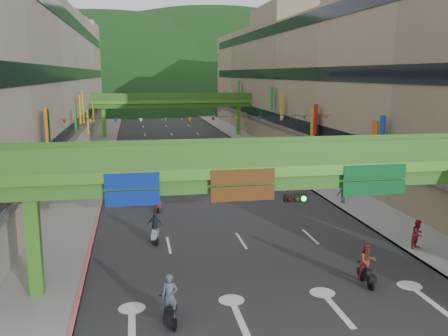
{
  "coord_description": "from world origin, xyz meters",
  "views": [
    {
      "loc": [
        -6.35,
        -16.92,
        10.24
      ],
      "look_at": [
        0.0,
        18.0,
        3.5
      ],
      "focal_mm": 40.0,
      "sensor_mm": 36.0,
      "label": 1
    }
  ],
  "objects_px": {
    "overpass_near": "(290,181)",
    "car_yellow": "(218,148)",
    "scooter_rider_mid": "(367,264)",
    "car_silver": "(130,166)",
    "scooter_rider_near": "(170,301)",
    "pedestrian_red": "(418,237)"
  },
  "relations": [
    {
      "from": "scooter_rider_mid",
      "to": "pedestrian_red",
      "type": "distance_m",
      "value": 6.61
    },
    {
      "from": "scooter_rider_mid",
      "to": "car_silver",
      "type": "relative_size",
      "value": 0.51
    },
    {
      "from": "scooter_rider_near",
      "to": "pedestrian_red",
      "type": "xyz_separation_m",
      "value": [
        14.92,
        6.24,
        -0.18
      ]
    },
    {
      "from": "scooter_rider_mid",
      "to": "car_yellow",
      "type": "xyz_separation_m",
      "value": [
        -0.28,
        41.62,
        -0.4
      ]
    },
    {
      "from": "car_yellow",
      "to": "overpass_near",
      "type": "bearing_deg",
      "value": -89.51
    },
    {
      "from": "scooter_rider_near",
      "to": "scooter_rider_mid",
      "type": "height_order",
      "value": "scooter_rider_near"
    },
    {
      "from": "scooter_rider_near",
      "to": "scooter_rider_mid",
      "type": "relative_size",
      "value": 1.0
    },
    {
      "from": "overpass_near",
      "to": "car_yellow",
      "type": "xyz_separation_m",
      "value": [
        3.4,
        40.65,
        -4.48
      ]
    },
    {
      "from": "scooter_rider_near",
      "to": "scooter_rider_mid",
      "type": "xyz_separation_m",
      "value": [
        9.74,
        2.15,
        0.1
      ]
    },
    {
      "from": "overpass_near",
      "to": "scooter_rider_mid",
      "type": "relative_size",
      "value": 12.85
    },
    {
      "from": "scooter_rider_near",
      "to": "car_yellow",
      "type": "bearing_deg",
      "value": 77.81
    },
    {
      "from": "car_yellow",
      "to": "scooter_rider_near",
      "type": "bearing_deg",
      "value": -96.92
    },
    {
      "from": "overpass_near",
      "to": "scooter_rider_mid",
      "type": "height_order",
      "value": "overpass_near"
    },
    {
      "from": "scooter_rider_mid",
      "to": "pedestrian_red",
      "type": "xyz_separation_m",
      "value": [
        5.19,
        4.09,
        -0.28
      ]
    },
    {
      "from": "overpass_near",
      "to": "scooter_rider_near",
      "type": "distance_m",
      "value": 7.99
    },
    {
      "from": "overpass_near",
      "to": "car_yellow",
      "type": "distance_m",
      "value": 41.04
    },
    {
      "from": "pedestrian_red",
      "to": "car_silver",
      "type": "bearing_deg",
      "value": 91.47
    },
    {
      "from": "scooter_rider_near",
      "to": "car_silver",
      "type": "relative_size",
      "value": 0.51
    },
    {
      "from": "overpass_near",
      "to": "scooter_rider_near",
      "type": "relative_size",
      "value": 12.8
    },
    {
      "from": "car_yellow",
      "to": "pedestrian_red",
      "type": "bearing_deg",
      "value": -76.45
    },
    {
      "from": "overpass_near",
      "to": "car_yellow",
      "type": "bearing_deg",
      "value": 85.22
    },
    {
      "from": "scooter_rider_mid",
      "to": "overpass_near",
      "type": "bearing_deg",
      "value": 165.19
    }
  ]
}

